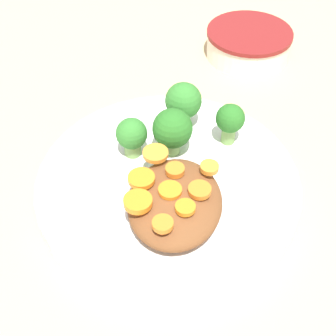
# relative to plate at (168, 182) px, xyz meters

# --- Properties ---
(ground_plane) EXTENTS (4.00, 4.00, 0.00)m
(ground_plane) POSITION_rel_plate_xyz_m (0.00, 0.00, -0.01)
(ground_plane) COLOR tan
(plate) EXTENTS (0.29, 0.29, 0.02)m
(plate) POSITION_rel_plate_xyz_m (0.00, 0.00, 0.00)
(plate) COLOR white
(plate) RESTS_ON ground_plane
(dip_bowl) EXTENTS (0.13, 0.13, 0.04)m
(dip_bowl) POSITION_rel_plate_xyz_m (0.09, 0.29, 0.01)
(dip_bowl) COLOR white
(dip_bowl) RESTS_ON ground_plane
(stew_mound) EXTENTS (0.09, 0.12, 0.03)m
(stew_mound) POSITION_rel_plate_xyz_m (0.01, -0.05, 0.02)
(stew_mound) COLOR brown
(stew_mound) RESTS_ON plate
(broccoli_floret_0) EXTENTS (0.04, 0.04, 0.06)m
(broccoli_floret_0) POSITION_rel_plate_xyz_m (0.00, 0.04, 0.04)
(broccoli_floret_0) COLOR #759E51
(broccoli_floret_0) RESTS_ON plate
(broccoli_floret_1) EXTENTS (0.04, 0.04, 0.05)m
(broccoli_floret_1) POSITION_rel_plate_xyz_m (-0.04, 0.03, 0.03)
(broccoli_floret_1) COLOR #759E51
(broccoli_floret_1) RESTS_ON plate
(broccoli_floret_2) EXTENTS (0.03, 0.03, 0.05)m
(broccoli_floret_2) POSITION_rel_plate_xyz_m (0.06, 0.07, 0.04)
(broccoli_floret_2) COLOR #759E51
(broccoli_floret_2) RESTS_ON plate
(broccoli_floret_3) EXTENTS (0.04, 0.04, 0.06)m
(broccoli_floret_3) POSITION_rel_plate_xyz_m (0.01, 0.09, 0.04)
(broccoli_floret_3) COLOR #759E51
(broccoli_floret_3) RESTS_ON plate
(carrot_slice_0) EXTENTS (0.03, 0.03, 0.01)m
(carrot_slice_0) POSITION_rel_plate_xyz_m (-0.02, -0.07, 0.04)
(carrot_slice_0) COLOR orange
(carrot_slice_0) RESTS_ON stew_mound
(carrot_slice_1) EXTENTS (0.02, 0.02, 0.01)m
(carrot_slice_1) POSITION_rel_plate_xyz_m (0.04, -0.01, 0.04)
(carrot_slice_1) COLOR orange
(carrot_slice_1) RESTS_ON stew_mound
(carrot_slice_2) EXTENTS (0.03, 0.03, 0.00)m
(carrot_slice_2) POSITION_rel_plate_xyz_m (-0.01, -0.00, 0.04)
(carrot_slice_2) COLOR orange
(carrot_slice_2) RESTS_ON stew_mound
(carrot_slice_3) EXTENTS (0.02, 0.02, 0.01)m
(carrot_slice_3) POSITION_rel_plate_xyz_m (0.04, -0.05, 0.04)
(carrot_slice_3) COLOR orange
(carrot_slice_3) RESTS_ON stew_mound
(carrot_slice_4) EXTENTS (0.02, 0.02, 0.01)m
(carrot_slice_4) POSITION_rel_plate_xyz_m (0.01, -0.02, 0.04)
(carrot_slice_4) COLOR orange
(carrot_slice_4) RESTS_ON stew_mound
(carrot_slice_5) EXTENTS (0.02, 0.02, 0.01)m
(carrot_slice_5) POSITION_rel_plate_xyz_m (0.02, -0.07, 0.04)
(carrot_slice_5) COLOR orange
(carrot_slice_5) RESTS_ON stew_mound
(carrot_slice_6) EXTENTS (0.03, 0.03, 0.01)m
(carrot_slice_6) POSITION_rel_plate_xyz_m (-0.02, -0.04, 0.04)
(carrot_slice_6) COLOR orange
(carrot_slice_6) RESTS_ON stew_mound
(carrot_slice_7) EXTENTS (0.02, 0.02, 0.00)m
(carrot_slice_7) POSITION_rel_plate_xyz_m (0.01, -0.05, 0.04)
(carrot_slice_7) COLOR orange
(carrot_slice_7) RESTS_ON stew_mound
(carrot_slice_8) EXTENTS (0.02, 0.02, 0.01)m
(carrot_slice_8) POSITION_rel_plate_xyz_m (0.01, -0.09, 0.04)
(carrot_slice_8) COLOR orange
(carrot_slice_8) RESTS_ON stew_mound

